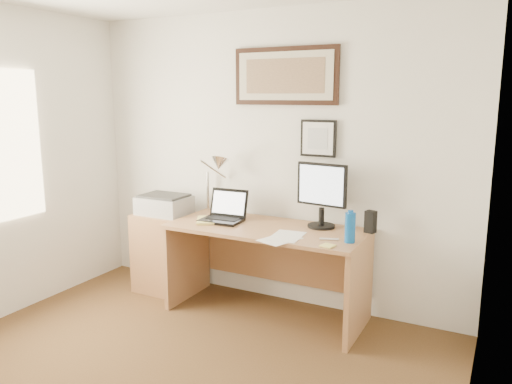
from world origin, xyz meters
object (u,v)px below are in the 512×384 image
Objects in this scene: lcd_monitor at (322,192)px; printer at (164,204)px; water_bottle at (350,228)px; side_cabinet at (165,252)px; book at (197,220)px; laptop at (224,214)px; desk at (271,252)px.

printer is (-1.46, -0.13, -0.22)m from lcd_monitor.
lcd_monitor reaches higher than water_bottle.
side_cabinet is 2.79× the size of book.
laptop is at bearing 35.25° from book.
book is 1.07m from lcd_monitor.
printer reaches higher than side_cabinet.
lcd_monitor reaches higher than laptop.
laptop is 0.68× the size of lcd_monitor.
laptop is (-1.13, 0.13, -0.05)m from water_bottle.
book is 0.74× the size of laptop.
desk is 0.51m from laptop.
water_bottle is 0.83m from desk.
water_bottle is at bearing -15.04° from desk.
water_bottle is at bearing -42.08° from lcd_monitor.
book is at bearing -18.80° from side_cabinet.
desk is (-0.72, 0.19, -0.34)m from water_bottle.
side_cabinet is 1.87m from water_bottle.
lcd_monitor reaches higher than printer.
desk is (0.60, 0.20, -0.25)m from book.
lcd_monitor is (0.99, 0.30, 0.28)m from book.
desk is 0.67m from lcd_monitor.
laptop is (0.19, 0.13, 0.05)m from book.
book is at bearing -19.77° from printer.
side_cabinet is at bearing -174.68° from lcd_monitor.
desk reaches higher than side_cabinet.
book is 0.23m from laptop.
lcd_monitor reaches higher than side_cabinet.
printer is at bearing 174.70° from water_bottle.
desk is 3.64× the size of printer.
desk is at bearing 18.27° from book.
book is (0.47, -0.16, 0.39)m from side_cabinet.
water_bottle is 1.80m from printer.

